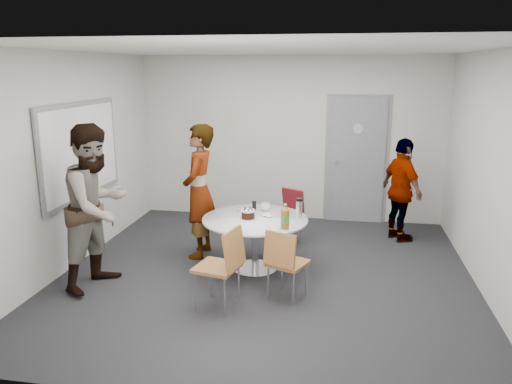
% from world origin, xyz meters
% --- Properties ---
extents(floor, '(5.00, 5.00, 0.00)m').
position_xyz_m(floor, '(0.00, 0.00, 0.00)').
color(floor, black).
rests_on(floor, ground).
extents(ceiling, '(5.00, 5.00, 0.00)m').
position_xyz_m(ceiling, '(0.00, 0.00, 2.70)').
color(ceiling, silver).
rests_on(ceiling, wall_back).
extents(wall_back, '(5.00, 0.00, 5.00)m').
position_xyz_m(wall_back, '(0.00, 2.50, 1.35)').
color(wall_back, beige).
rests_on(wall_back, floor).
extents(wall_left, '(0.00, 5.00, 5.00)m').
position_xyz_m(wall_left, '(-2.50, 0.00, 1.35)').
color(wall_left, beige).
rests_on(wall_left, floor).
extents(wall_right, '(0.00, 5.00, 5.00)m').
position_xyz_m(wall_right, '(2.50, 0.00, 1.35)').
color(wall_right, beige).
rests_on(wall_right, floor).
extents(wall_front, '(5.00, 0.00, 5.00)m').
position_xyz_m(wall_front, '(0.00, -2.50, 1.35)').
color(wall_front, beige).
rests_on(wall_front, floor).
extents(door, '(1.02, 0.17, 2.12)m').
position_xyz_m(door, '(1.10, 2.48, 1.03)').
color(door, slate).
rests_on(door, wall_back).
extents(whiteboard, '(0.04, 1.90, 1.25)m').
position_xyz_m(whiteboard, '(-2.46, 0.20, 1.45)').
color(whiteboard, gray).
rests_on(whiteboard, wall_left).
extents(table, '(1.31, 1.31, 0.98)m').
position_xyz_m(table, '(-0.13, 0.13, 0.60)').
color(table, white).
rests_on(table, floor).
extents(chair_near_left, '(0.54, 0.51, 0.89)m').
position_xyz_m(chair_near_left, '(-0.29, -0.96, 0.54)').
color(chair_near_left, brown).
rests_on(chair_near_left, floor).
extents(chair_near_right, '(0.51, 0.53, 0.81)m').
position_xyz_m(chair_near_right, '(0.30, -0.67, 0.49)').
color(chair_near_right, brown).
rests_on(chair_near_right, floor).
extents(chair_far, '(0.52, 0.54, 0.79)m').
position_xyz_m(chair_far, '(0.14, 1.21, 0.48)').
color(chair_far, maroon).
rests_on(chair_far, floor).
extents(person_main, '(0.44, 0.66, 1.79)m').
position_xyz_m(person_main, '(-0.99, 0.51, 0.90)').
color(person_main, '#A5C6EA').
rests_on(person_main, floor).
extents(person_left, '(0.94, 1.09, 1.91)m').
position_xyz_m(person_left, '(-1.87, -0.61, 0.95)').
color(person_left, white).
rests_on(person_left, floor).
extents(person_right, '(0.75, 0.96, 1.52)m').
position_xyz_m(person_right, '(1.74, 1.62, 0.76)').
color(person_right, black).
rests_on(person_right, floor).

